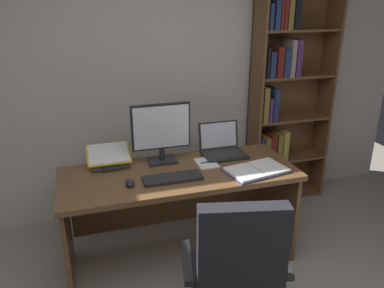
{
  "coord_description": "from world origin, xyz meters",
  "views": [
    {
      "loc": [
        -0.64,
        -1.14,
        1.96
      ],
      "look_at": [
        0.1,
        1.28,
        0.99
      ],
      "focal_mm": 35.6,
      "sensor_mm": 36.0,
      "label": 1
    }
  ],
  "objects_px": {
    "computer_mouse": "(130,183)",
    "open_binder": "(257,170)",
    "keyboard": "(173,178)",
    "notepad": "(206,163)",
    "desk": "(177,192)",
    "bookshelf": "(283,100)",
    "monitor": "(161,133)",
    "reading_stand_with_book": "(109,156)",
    "laptop": "(222,148)",
    "pen": "(209,162)",
    "office_chair": "(236,282)"
  },
  "relations": [
    {
      "from": "computer_mouse",
      "to": "open_binder",
      "type": "height_order",
      "value": "computer_mouse"
    },
    {
      "from": "keyboard",
      "to": "notepad",
      "type": "relative_size",
      "value": 2.0
    },
    {
      "from": "notepad",
      "to": "computer_mouse",
      "type": "bearing_deg",
      "value": -162.69
    },
    {
      "from": "desk",
      "to": "bookshelf",
      "type": "height_order",
      "value": "bookshelf"
    },
    {
      "from": "monitor",
      "to": "reading_stand_with_book",
      "type": "xyz_separation_m",
      "value": [
        -0.4,
        0.07,
        -0.17
      ]
    },
    {
      "from": "bookshelf",
      "to": "open_binder",
      "type": "xyz_separation_m",
      "value": [
        -0.68,
        -0.86,
        -0.27
      ]
    },
    {
      "from": "bookshelf",
      "to": "keyboard",
      "type": "relative_size",
      "value": 5.04
    },
    {
      "from": "laptop",
      "to": "reading_stand_with_book",
      "type": "distance_m",
      "value": 0.91
    },
    {
      "from": "notepad",
      "to": "bookshelf",
      "type": "bearing_deg",
      "value": 32.06
    },
    {
      "from": "laptop",
      "to": "reading_stand_with_book",
      "type": "relative_size",
      "value": 1.05
    },
    {
      "from": "open_binder",
      "to": "monitor",
      "type": "bearing_deg",
      "value": 138.04
    },
    {
      "from": "reading_stand_with_book",
      "to": "open_binder",
      "type": "distance_m",
      "value": 1.13
    },
    {
      "from": "keyboard",
      "to": "reading_stand_with_book",
      "type": "relative_size",
      "value": 1.28
    },
    {
      "from": "reading_stand_with_book",
      "to": "notepad",
      "type": "distance_m",
      "value": 0.75
    },
    {
      "from": "open_binder",
      "to": "pen",
      "type": "distance_m",
      "value": 0.38
    },
    {
      "from": "notepad",
      "to": "keyboard",
      "type": "bearing_deg",
      "value": -148.83
    },
    {
      "from": "office_chair",
      "to": "keyboard",
      "type": "relative_size",
      "value": 2.35
    },
    {
      "from": "monitor",
      "to": "laptop",
      "type": "bearing_deg",
      "value": 0.4
    },
    {
      "from": "bookshelf",
      "to": "laptop",
      "type": "xyz_separation_m",
      "value": [
        -0.8,
        -0.47,
        -0.23
      ]
    },
    {
      "from": "bookshelf",
      "to": "computer_mouse",
      "type": "bearing_deg",
      "value": -153.19
    },
    {
      "from": "desk",
      "to": "office_chair",
      "type": "height_order",
      "value": "office_chair"
    },
    {
      "from": "monitor",
      "to": "notepad",
      "type": "xyz_separation_m",
      "value": [
        0.32,
        -0.14,
        -0.23
      ]
    },
    {
      "from": "desk",
      "to": "computer_mouse",
      "type": "height_order",
      "value": "computer_mouse"
    },
    {
      "from": "office_chair",
      "to": "open_binder",
      "type": "relative_size",
      "value": 2.02
    },
    {
      "from": "computer_mouse",
      "to": "notepad",
      "type": "relative_size",
      "value": 0.5
    },
    {
      "from": "keyboard",
      "to": "laptop",
      "type": "bearing_deg",
      "value": 33.76
    },
    {
      "from": "monitor",
      "to": "open_binder",
      "type": "xyz_separation_m",
      "value": [
        0.63,
        -0.39,
        -0.22
      ]
    },
    {
      "from": "computer_mouse",
      "to": "reading_stand_with_book",
      "type": "relative_size",
      "value": 0.32
    },
    {
      "from": "bookshelf",
      "to": "open_binder",
      "type": "height_order",
      "value": "bookshelf"
    },
    {
      "from": "keyboard",
      "to": "monitor",
      "type": "bearing_deg",
      "value": 90.0
    },
    {
      "from": "computer_mouse",
      "to": "open_binder",
      "type": "relative_size",
      "value": 0.21
    },
    {
      "from": "laptop",
      "to": "computer_mouse",
      "type": "distance_m",
      "value": 0.88
    },
    {
      "from": "monitor",
      "to": "keyboard",
      "type": "xyz_separation_m",
      "value": [
        0.0,
        -0.34,
        -0.22
      ]
    },
    {
      "from": "monitor",
      "to": "pen",
      "type": "distance_m",
      "value": 0.43
    },
    {
      "from": "reading_stand_with_book",
      "to": "pen",
      "type": "height_order",
      "value": "reading_stand_with_book"
    },
    {
      "from": "office_chair",
      "to": "monitor",
      "type": "height_order",
      "value": "monitor"
    },
    {
      "from": "bookshelf",
      "to": "office_chair",
      "type": "bearing_deg",
      "value": -126.03
    },
    {
      "from": "bookshelf",
      "to": "monitor",
      "type": "distance_m",
      "value": 1.39
    },
    {
      "from": "keyboard",
      "to": "bookshelf",
      "type": "bearing_deg",
      "value": 31.85
    },
    {
      "from": "bookshelf",
      "to": "laptop",
      "type": "bearing_deg",
      "value": -149.41
    },
    {
      "from": "laptop",
      "to": "notepad",
      "type": "height_order",
      "value": "laptop"
    },
    {
      "from": "keyboard",
      "to": "open_binder",
      "type": "relative_size",
      "value": 0.86
    },
    {
      "from": "notepad",
      "to": "pen",
      "type": "distance_m",
      "value": 0.02
    },
    {
      "from": "bookshelf",
      "to": "laptop",
      "type": "height_order",
      "value": "bookshelf"
    },
    {
      "from": "computer_mouse",
      "to": "reading_stand_with_book",
      "type": "bearing_deg",
      "value": 103.95
    },
    {
      "from": "bookshelf",
      "to": "monitor",
      "type": "height_order",
      "value": "bookshelf"
    },
    {
      "from": "bookshelf",
      "to": "reading_stand_with_book",
      "type": "distance_m",
      "value": 1.77
    },
    {
      "from": "computer_mouse",
      "to": "open_binder",
      "type": "xyz_separation_m",
      "value": [
        0.93,
        -0.05,
        -0.01
      ]
    },
    {
      "from": "monitor",
      "to": "notepad",
      "type": "height_order",
      "value": "monitor"
    },
    {
      "from": "computer_mouse",
      "to": "notepad",
      "type": "distance_m",
      "value": 0.65
    }
  ]
}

